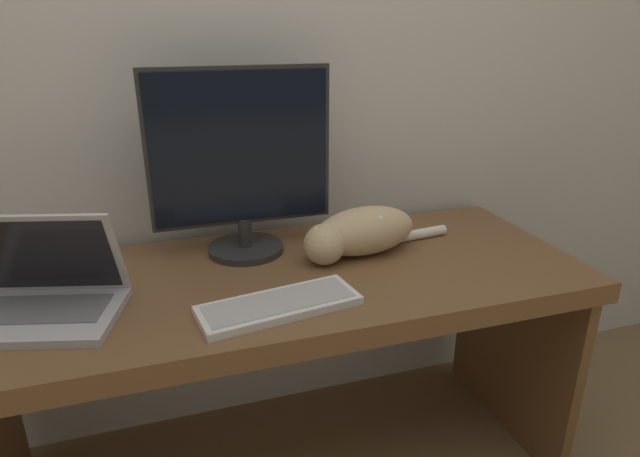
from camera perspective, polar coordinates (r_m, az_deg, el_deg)
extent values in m
cube|color=silver|center=(1.73, -8.10, 18.91)|extent=(6.40, 0.06, 2.60)
cube|color=brown|center=(1.50, -4.22, -5.77)|extent=(1.70, 0.67, 0.06)
cube|color=brown|center=(2.00, 19.83, -11.37)|extent=(0.04, 0.62, 0.65)
cylinder|color=#282828|center=(1.63, -7.91, -2.12)|extent=(0.22, 0.22, 0.02)
cylinder|color=#282828|center=(1.61, -8.00, -0.40)|extent=(0.04, 0.04, 0.09)
cube|color=#282828|center=(1.54, -8.52, 8.51)|extent=(0.52, 0.02, 0.45)
cube|color=black|center=(1.53, -8.45, 8.43)|extent=(0.50, 0.01, 0.42)
cube|color=#B7B7BC|center=(1.41, -27.45, -8.33)|extent=(0.39, 0.32, 0.02)
cube|color=slate|center=(1.42, -27.30, -7.64)|extent=(0.30, 0.20, 0.00)
cube|color=#B7B7BC|center=(1.42, -27.06, -2.46)|extent=(0.35, 0.18, 0.23)
cube|color=black|center=(1.42, -27.12, -2.61)|extent=(0.32, 0.15, 0.20)
cube|color=white|center=(1.30, -4.38, -8.16)|extent=(0.41, 0.20, 0.02)
cube|color=#B3B3B3|center=(1.30, -4.39, -7.73)|extent=(0.37, 0.17, 0.00)
ellipsoid|color=#D1B284|center=(1.59, 4.81, -0.23)|extent=(0.34, 0.19, 0.14)
ellipsoid|color=white|center=(1.58, 5.36, 1.18)|extent=(0.16, 0.13, 0.06)
sphere|color=#D1B284|center=(1.51, 0.48, -1.70)|extent=(0.12, 0.12, 0.12)
cone|color=white|center=(1.49, -0.46, -0.12)|extent=(0.03, 0.03, 0.03)
cone|color=white|center=(1.51, 1.41, 0.18)|extent=(0.03, 0.03, 0.03)
cylinder|color=white|center=(1.74, 10.77, -0.54)|extent=(0.18, 0.05, 0.03)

